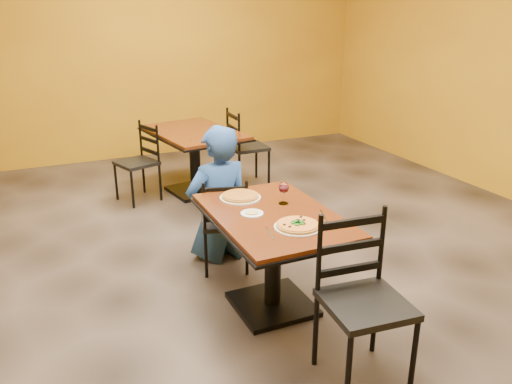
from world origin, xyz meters
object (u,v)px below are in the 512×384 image
table_second (194,147)px  wine_glass (284,192)px  chair_main_near (366,305)px  diner (218,192)px  plate_main (298,227)px  pizza_far (240,196)px  plate_far (240,198)px  pizza_main (298,225)px  chair_second_right (248,147)px  side_plate (252,213)px  chair_main_far (224,222)px  chair_second_left (137,163)px  table_main (273,239)px

table_second → wine_glass: size_ratio=7.87×
chair_main_near → diner: diner is taller
plate_main → pizza_far: 0.67m
diner → plate_far: (-0.04, -0.60, 0.16)m
pizza_main → chair_main_near: bearing=-80.8°
chair_second_right → pizza_main: bearing=163.5°
table_second → diner: (-0.32, -1.67, 0.03)m
chair_second_right → pizza_main: chair_second_right is taller
plate_main → diner: bearing=94.1°
side_plate → pizza_far: bearing=81.8°
table_second → side_plate: (-0.41, -2.59, 0.20)m
plate_main → side_plate: 0.38m
chair_second_right → chair_main_far: bearing=152.1°
pizza_far → diner: bearing=86.1°
table_second → chair_second_right: (0.69, 0.00, -0.09)m
side_plate → chair_second_right: bearing=67.1°
table_second → chair_second_right: size_ratio=1.50×
wine_glass → table_second: bearing=87.3°
table_second → plate_far: (-0.36, -2.27, 0.20)m
diner → chair_main_near: bearing=91.1°
side_plate → chair_main_near: bearing=-73.9°
plate_main → pizza_far: pizza_far is taller
chair_main_far → plate_main: (0.13, -1.02, 0.34)m
chair_second_left → plate_far: 2.31m
table_second → chair_main_near: bearing=-92.1°
chair_second_left → wine_glass: size_ratio=4.89×
chair_second_left → chair_second_right: (1.37, 0.00, 0.03)m
chair_main_far → side_plate: 0.77m
chair_main_far → diner: 0.30m
chair_main_far → pizza_far: chair_main_far is taller
table_main → table_second: (0.27, 2.64, 0.00)m
chair_main_near → plate_far: (-0.23, 1.30, 0.25)m
plate_far → chair_main_far: bearing=89.7°
plate_far → wine_glass: size_ratio=1.72×
chair_second_right → side_plate: chair_second_right is taller
diner → pizza_far: bearing=81.3°
chair_main_near → wine_glass: (0.01, 1.06, 0.33)m
chair_main_near → side_plate: chair_main_near is taller
side_plate → wine_glass: bearing=17.4°
table_second → side_plate: side_plate is taller
chair_second_left → diner: size_ratio=0.74×
table_second → plate_main: 2.94m
chair_main_near → wine_glass: size_ratio=5.62×
pizza_main → wine_glass: bearing=75.1°
plate_main → side_plate: (-0.18, 0.34, 0.00)m
chair_main_near → side_plate: bearing=111.5°
pizza_main → pizza_far: bearing=101.3°
chair_second_left → wine_glass: 2.60m
chair_second_left → side_plate: size_ratio=5.50×
table_second → chair_second_right: 0.69m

